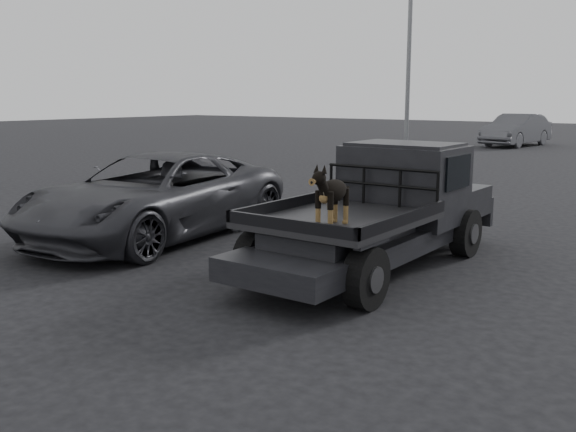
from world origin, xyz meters
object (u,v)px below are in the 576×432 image
Objects in this scene: flatbed_ute at (374,238)px; parked_suv at (155,196)px; distant_car_a at (516,130)px; dog at (332,196)px.

parked_suv is at bearing -174.04° from flatbed_ute.
parked_suv is at bearing -79.25° from distant_car_a.
dog is at bearing -81.72° from flatbed_ute.
dog is (0.22, -1.51, 0.83)m from flatbed_ute.
parked_suv is 1.09× the size of distant_car_a.
distant_car_a is at bearing 102.62° from flatbed_ute.
dog reaches higher than flatbed_ute.
distant_car_a is (-5.74, 25.62, 0.36)m from flatbed_ute.
flatbed_ute is 1.00× the size of parked_suv.
flatbed_ute is at bearing -0.35° from parked_suv.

